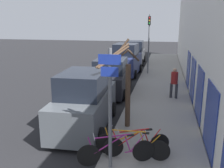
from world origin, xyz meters
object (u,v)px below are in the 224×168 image
at_px(parked_car_0, 85,103).
at_px(traffic_light, 149,36).
at_px(bicycle_0, 116,151).
at_px(street_tree, 125,85).
at_px(parked_car_3, 134,53).
at_px(pedestrian_near, 174,81).
at_px(bicycle_1, 132,145).
at_px(signpost, 110,105).
at_px(bicycle_2, 137,144).
at_px(parked_car_2, 126,61).
at_px(parked_car_1, 111,77).

bearing_deg(parked_car_0, traffic_light, 78.11).
height_order(bicycle_0, street_tree, street_tree).
bearing_deg(parked_car_3, bicycle_0, -85.53).
relative_size(bicycle_0, pedestrian_near, 1.30).
bearing_deg(parked_car_0, bicycle_1, -46.99).
xyz_separation_m(signpost, bicycle_0, (0.14, 0.23, -1.47)).
bearing_deg(parked_car_3, street_tree, -85.26).
distance_m(bicycle_0, bicycle_2, 0.82).
bearing_deg(bicycle_2, pedestrian_near, -33.54).
bearing_deg(street_tree, traffic_light, 89.36).
bearing_deg(street_tree, signpost, -88.96).
xyz_separation_m(parked_car_0, pedestrian_near, (3.55, 4.35, 0.05)).
xyz_separation_m(bicycle_2, parked_car_3, (-2.33, 17.84, 0.51)).
bearing_deg(parked_car_3, pedestrian_near, -73.93).
height_order(street_tree, traffic_light, traffic_light).
height_order(signpost, bicycle_2, signpost).
height_order(bicycle_1, pedestrian_near, pedestrian_near).
xyz_separation_m(bicycle_0, parked_car_2, (-1.78, 13.03, 0.58)).
xyz_separation_m(bicycle_1, parked_car_0, (-2.16, 2.11, 0.51)).
distance_m(bicycle_0, pedestrian_near, 7.17).
relative_size(bicycle_1, street_tree, 0.67).
xyz_separation_m(parked_car_3, street_tree, (1.63, -15.79, 0.81)).
relative_size(pedestrian_near, street_tree, 0.48).
relative_size(signpost, parked_car_2, 0.79).
distance_m(bicycle_2, parked_car_1, 7.40).
relative_size(parked_car_2, pedestrian_near, 2.63).
height_order(pedestrian_near, street_tree, street_tree).
bearing_deg(traffic_light, pedestrian_near, -73.57).
bearing_deg(bicycle_0, bicycle_1, -60.84).
bearing_deg(parked_car_2, bicycle_2, -76.84).
distance_m(signpost, traffic_light, 13.41).
distance_m(bicycle_1, pedestrian_near, 6.63).
xyz_separation_m(bicycle_2, pedestrian_near, (1.25, 6.29, 0.57)).
xyz_separation_m(bicycle_1, parked_car_2, (-2.16, 12.57, 0.59)).
height_order(signpost, pedestrian_near, signpost).
relative_size(bicycle_0, bicycle_2, 1.09).
xyz_separation_m(signpost, bicycle_1, (0.51, 0.69, -1.48)).
relative_size(signpost, parked_car_3, 0.79).
relative_size(bicycle_2, parked_car_2, 0.45).
distance_m(parked_car_0, parked_car_2, 10.46).
relative_size(bicycle_1, parked_car_0, 0.51).
xyz_separation_m(parked_car_1, parked_car_2, (0.04, 5.39, 0.17)).
xyz_separation_m(bicycle_0, parked_car_0, (-1.79, 2.57, 0.50)).
bearing_deg(bicycle_2, parked_car_3, -14.88).
relative_size(bicycle_0, street_tree, 0.62).
xyz_separation_m(parked_car_0, parked_car_2, (0.01, 10.46, 0.07)).
bearing_deg(parked_car_3, parked_car_0, -91.04).
distance_m(bicycle_0, traffic_light, 13.38).
bearing_deg(bicycle_1, pedestrian_near, -9.55).
distance_m(parked_car_1, street_tree, 5.30).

